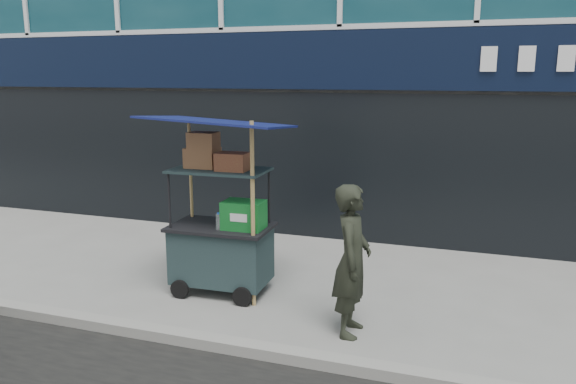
% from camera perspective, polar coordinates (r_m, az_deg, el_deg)
% --- Properties ---
extents(ground, '(80.00, 80.00, 0.00)m').
position_cam_1_polar(ground, '(5.96, -4.59, -15.04)').
color(ground, gray).
rests_on(ground, ground).
extents(curb, '(80.00, 0.18, 0.12)m').
position_cam_1_polar(curb, '(5.77, -5.42, -15.34)').
color(curb, gray).
rests_on(curb, ground).
extents(vendor_cart, '(1.69, 1.22, 2.23)m').
position_cam_1_polar(vendor_cart, '(6.99, -6.72, -4.05)').
color(vendor_cart, '#1A2B2C').
rests_on(vendor_cart, ground).
extents(vendor_man, '(0.42, 0.61, 1.61)m').
position_cam_1_polar(vendor_man, '(5.89, 6.54, -6.92)').
color(vendor_man, black).
rests_on(vendor_man, ground).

